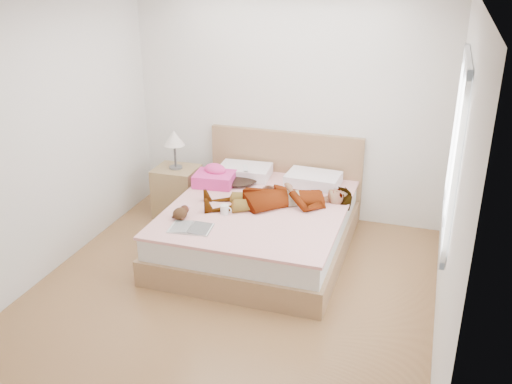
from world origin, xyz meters
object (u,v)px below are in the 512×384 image
at_px(bed, 261,223).
at_px(magazine, 191,228).
at_px(phone, 245,168).
at_px(nightstand, 177,188).
at_px(coffee_mug, 225,209).
at_px(woman, 279,194).
at_px(towel, 215,177).
at_px(plush_toy, 181,213).

xyz_separation_m(bed, magazine, (-0.45, -0.78, 0.24)).
xyz_separation_m(phone, nightstand, (-0.86, 0.03, -0.36)).
relative_size(magazine, coffee_mug, 3.46).
bearing_deg(woman, towel, -133.05).
distance_m(magazine, nightstand, 1.45).
xyz_separation_m(coffee_mug, plush_toy, (-0.37, -0.23, 0.01)).
bearing_deg(woman, nightstand, -131.50).
bearing_deg(magazine, plush_toy, 135.99).
bearing_deg(coffee_mug, phone, 94.30).
bearing_deg(bed, plush_toy, -135.60).
distance_m(woman, phone, 0.65).
bearing_deg(nightstand, magazine, -59.29).
height_order(towel, magazine, towel).
height_order(magazine, nightstand, nightstand).
distance_m(phone, plush_toy, 1.09).
distance_m(plush_toy, nightstand, 1.22).
xyz_separation_m(woman, towel, (-0.82, 0.28, -0.02)).
relative_size(magazine, nightstand, 0.40).
xyz_separation_m(towel, plush_toy, (0.02, -0.92, -0.03)).
relative_size(phone, nightstand, 0.10).
distance_m(woman, plush_toy, 1.03).
xyz_separation_m(bed, nightstand, (-1.18, 0.45, 0.07)).
relative_size(bed, magazine, 4.95).
relative_size(phone, plush_toy, 0.46).
distance_m(towel, magazine, 1.11).
xyz_separation_m(magazine, nightstand, (-0.73, 1.23, -0.17)).
xyz_separation_m(magazine, plush_toy, (-0.18, 0.17, 0.05)).
height_order(woman, towel, towel).
bearing_deg(phone, plush_toy, -130.52).
height_order(coffee_mug, plush_toy, plush_toy).
xyz_separation_m(woman, nightstand, (-1.36, 0.43, -0.27)).
height_order(woman, nightstand, nightstand).
height_order(woman, bed, bed).
height_order(phone, nightstand, nightstand).
bearing_deg(plush_toy, bed, 44.40).
bearing_deg(woman, phone, -152.71).
xyz_separation_m(phone, plush_toy, (-0.31, -1.03, -0.13)).
relative_size(bed, nightstand, 2.00).
bearing_deg(magazine, woman, 52.12).
xyz_separation_m(bed, coffee_mug, (-0.26, -0.38, 0.28)).
xyz_separation_m(woman, phone, (-0.50, 0.40, 0.08)).
bearing_deg(phone, magazine, -120.08).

